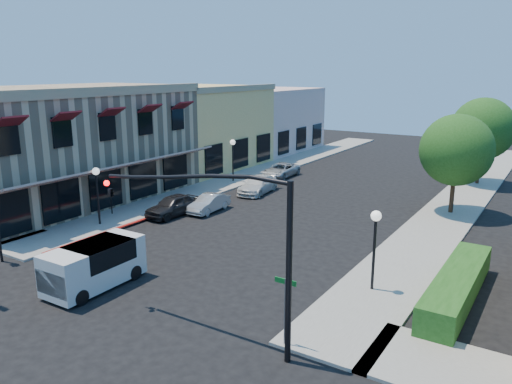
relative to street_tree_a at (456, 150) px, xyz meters
The scene contains 21 objects.
ground 24.06m from the street_tree_a, 111.80° to the right, with size 120.00×120.00×0.00m, color black.
sidewalk_left 18.71m from the street_tree_a, 164.10° to the left, with size 3.50×50.00×0.12m, color gray.
sidewalk_right 6.49m from the street_tree_a, 90.57° to the left, with size 3.50×50.00×0.12m, color gray.
curb_red_strip 21.45m from the street_tree_a, 138.28° to the right, with size 0.25×10.00×0.06m, color maroon.
corner_brick_building 26.63m from the street_tree_a, 155.60° to the right, with size 11.77×18.20×8.10m.
yellow_stucco_building 24.63m from the street_tree_a, behind, with size 10.00×12.00×7.60m, color #DBB462.
pink_stucco_building 29.10m from the street_tree_a, 146.64° to the left, with size 10.00×12.00×7.00m, color beige.
hedge 13.96m from the street_tree_a, 77.42° to the right, with size 1.40×8.00×1.10m, color #1D4B15.
street_tree_a is the anchor object (origin of this frame).
street_tree_b 10.01m from the street_tree_a, 90.00° to the left, with size 4.94×4.94×7.02m.
signal_mast_arm 20.71m from the street_tree_a, 98.17° to the right, with size 8.01×0.39×6.00m.
street_name_sign 20.00m from the street_tree_a, 93.76° to the right, with size 0.80×0.06×2.50m.
lamppost_left_near 22.30m from the street_tree_a, 141.02° to the right, with size 0.44×0.44×3.57m.
lamppost_left_far 17.36m from the street_tree_a, behind, with size 0.44×0.44×3.57m.
lamppost_right_near 14.08m from the street_tree_a, 91.23° to the right, with size 0.44×0.44×3.57m.
lamppost_right_far 2.49m from the street_tree_a, 98.53° to the left, with size 0.44×0.44×3.57m.
white_van 22.87m from the street_tree_a, 117.79° to the right, with size 1.98×4.37×1.93m.
parked_car_a 18.37m from the street_tree_a, 146.31° to the right, with size 1.60×3.98×1.36m, color black.
parked_car_b 16.21m from the street_tree_a, 149.38° to the right, with size 1.21×3.47×1.14m, color #A7ABAD.
parked_car_c 14.20m from the street_tree_a, behind, with size 1.78×4.38×1.27m, color silver.
parked_car_d 15.93m from the street_tree_a, 165.06° to the left, with size 1.97×4.26×1.18m, color #AAADB0.
Camera 1 is at (14.84, -11.16, 9.22)m, focal length 35.00 mm.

